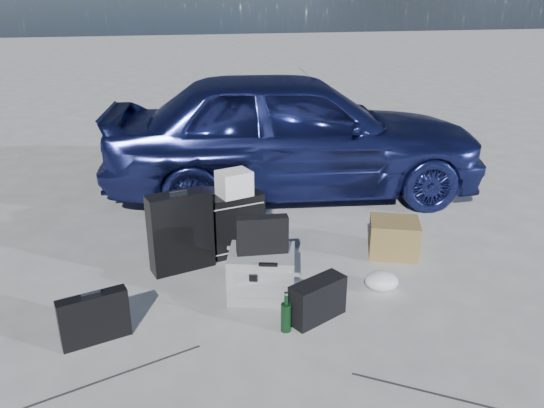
# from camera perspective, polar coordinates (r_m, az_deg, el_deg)

# --- Properties ---
(ground) EXTENTS (60.00, 60.00, 0.00)m
(ground) POSITION_cam_1_polar(r_m,az_deg,el_deg) (4.05, 1.33, -11.84)
(ground) COLOR beige
(ground) RESTS_ON ground
(car) EXTENTS (4.53, 2.34, 1.47)m
(car) POSITION_cam_1_polar(r_m,az_deg,el_deg) (6.24, 2.31, 7.73)
(car) COLOR navy
(car) RESTS_ON ground
(pelican_case) EXTENTS (0.61, 0.54, 0.37)m
(pelican_case) POSITION_cam_1_polar(r_m,az_deg,el_deg) (4.21, -1.11, -7.45)
(pelican_case) COLOR #A5A9AB
(pelican_case) RESTS_ON ground
(laptop_bag) EXTENTS (0.40, 0.14, 0.30)m
(laptop_bag) POSITION_cam_1_polar(r_m,az_deg,el_deg) (4.06, -1.06, -3.35)
(laptop_bag) COLOR black
(laptop_bag) RESTS_ON pelican_case
(briefcase) EXTENTS (0.47, 0.22, 0.36)m
(briefcase) POSITION_cam_1_polar(r_m,az_deg,el_deg) (3.88, -18.56, -11.57)
(briefcase) COLOR black
(briefcase) RESTS_ON ground
(suitcase_left) EXTENTS (0.57, 0.32, 0.69)m
(suitcase_left) POSITION_cam_1_polar(r_m,az_deg,el_deg) (4.59, -9.80, -2.95)
(suitcase_left) COLOR black
(suitcase_left) RESTS_ON ground
(suitcase_right) EXTENTS (0.50, 0.27, 0.57)m
(suitcase_right) POSITION_cam_1_polar(r_m,az_deg,el_deg) (4.81, -3.70, -2.28)
(suitcase_right) COLOR black
(suitcase_right) RESTS_ON ground
(white_carton) EXTENTS (0.33, 0.29, 0.22)m
(white_carton) POSITION_cam_1_polar(r_m,az_deg,el_deg) (4.68, -4.09, 2.24)
(white_carton) COLOR white
(white_carton) RESTS_ON suitcase_right
(duffel_bag) EXTENTS (0.79, 0.41, 0.38)m
(duffel_bag) POSITION_cam_1_polar(r_m,az_deg,el_deg) (5.15, -6.61, -1.90)
(duffel_bag) COLOR black
(duffel_bag) RESTS_ON ground
(flat_box_white) EXTENTS (0.42, 0.34, 0.07)m
(flat_box_white) POSITION_cam_1_polar(r_m,az_deg,el_deg) (5.06, -6.73, 0.39)
(flat_box_white) COLOR white
(flat_box_white) RESTS_ON duffel_bag
(flat_box_black) EXTENTS (0.35, 0.29, 0.07)m
(flat_box_black) POSITION_cam_1_polar(r_m,az_deg,el_deg) (5.05, -6.92, 1.15)
(flat_box_black) COLOR black
(flat_box_black) RESTS_ON flat_box_white
(cardboard_box) EXTENTS (0.55, 0.52, 0.33)m
(cardboard_box) POSITION_cam_1_polar(r_m,az_deg,el_deg) (4.98, 12.96, -3.52)
(cardboard_box) COLOR olive
(cardboard_box) RESTS_ON ground
(plastic_bag) EXTENTS (0.32, 0.29, 0.15)m
(plastic_bag) POSITION_cam_1_polar(r_m,az_deg,el_deg) (4.41, 11.70, -8.11)
(plastic_bag) COLOR white
(plastic_bag) RESTS_ON ground
(messenger_bag) EXTENTS (0.47, 0.34, 0.31)m
(messenger_bag) POSITION_cam_1_polar(r_m,az_deg,el_deg) (3.94, 4.92, -10.24)
(messenger_bag) COLOR black
(messenger_bag) RESTS_ON ground
(green_bottle) EXTENTS (0.08, 0.08, 0.30)m
(green_bottle) POSITION_cam_1_polar(r_m,az_deg,el_deg) (3.80, 1.52, -11.61)
(green_bottle) COLOR black
(green_bottle) RESTS_ON ground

